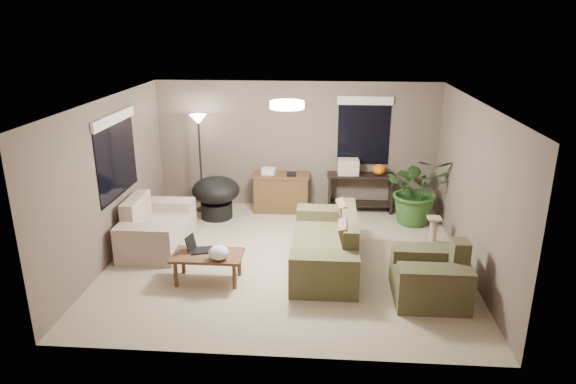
# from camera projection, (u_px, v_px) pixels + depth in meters

# --- Properties ---
(room_shell) EXTENTS (5.50, 5.50, 5.50)m
(room_shell) POSITION_uv_depth(u_px,v_px,m) (287.00, 184.00, 7.75)
(room_shell) COLOR tan
(room_shell) RESTS_ON ground
(main_sofa) EXTENTS (0.95, 2.20, 0.85)m
(main_sofa) POSITION_uv_depth(u_px,v_px,m) (327.00, 247.00, 7.85)
(main_sofa) COLOR #4E4C2F
(main_sofa) RESTS_ON ground
(throw_pillows) EXTENTS (0.29, 1.37, 0.47)m
(throw_pillows) POSITION_uv_depth(u_px,v_px,m) (345.00, 226.00, 7.72)
(throw_pillows) COLOR #8C7251
(throw_pillows) RESTS_ON main_sofa
(loveseat) EXTENTS (0.90, 1.60, 0.85)m
(loveseat) POSITION_uv_depth(u_px,v_px,m) (156.00, 229.00, 8.52)
(loveseat) COLOR beige
(loveseat) RESTS_ON ground
(armchair) EXTENTS (0.95, 1.00, 0.85)m
(armchair) POSITION_uv_depth(u_px,v_px,m) (431.00, 278.00, 6.92)
(armchair) COLOR brown
(armchair) RESTS_ON ground
(coffee_table) EXTENTS (1.00, 0.55, 0.42)m
(coffee_table) POSITION_uv_depth(u_px,v_px,m) (208.00, 258.00, 7.35)
(coffee_table) COLOR brown
(coffee_table) RESTS_ON ground
(laptop) EXTENTS (0.41, 0.33, 0.24)m
(laptop) POSITION_uv_depth(u_px,v_px,m) (197.00, 247.00, 7.42)
(laptop) COLOR black
(laptop) RESTS_ON coffee_table
(plastic_bag) EXTENTS (0.34, 0.32, 0.20)m
(plastic_bag) POSITION_uv_depth(u_px,v_px,m) (219.00, 253.00, 7.14)
(plastic_bag) COLOR white
(plastic_bag) RESTS_ON coffee_table
(desk) EXTENTS (1.10, 0.50, 0.75)m
(desk) POSITION_uv_depth(u_px,v_px,m) (281.00, 192.00, 10.09)
(desk) COLOR brown
(desk) RESTS_ON ground
(desk_papers) EXTENTS (0.68, 0.28, 0.12)m
(desk_papers) POSITION_uv_depth(u_px,v_px,m) (273.00, 172.00, 9.95)
(desk_papers) COLOR silver
(desk_papers) RESTS_ON desk
(console_table) EXTENTS (1.30, 0.40, 0.75)m
(console_table) POSITION_uv_depth(u_px,v_px,m) (360.00, 190.00, 10.06)
(console_table) COLOR black
(console_table) RESTS_ON ground
(pumpkin) EXTENTS (0.32, 0.32, 0.21)m
(pumpkin) POSITION_uv_depth(u_px,v_px,m) (379.00, 170.00, 9.91)
(pumpkin) COLOR orange
(pumpkin) RESTS_ON console_table
(cardboard_box) EXTENTS (0.41, 0.32, 0.30)m
(cardboard_box) POSITION_uv_depth(u_px,v_px,m) (348.00, 167.00, 9.93)
(cardboard_box) COLOR beige
(cardboard_box) RESTS_ON console_table
(papasan_chair) EXTENTS (0.94, 0.94, 0.80)m
(papasan_chair) POSITION_uv_depth(u_px,v_px,m) (216.00, 194.00, 9.71)
(papasan_chair) COLOR black
(papasan_chair) RESTS_ON ground
(floor_lamp) EXTENTS (0.32, 0.32, 1.91)m
(floor_lamp) POSITION_uv_depth(u_px,v_px,m) (199.00, 131.00, 9.73)
(floor_lamp) COLOR black
(floor_lamp) RESTS_ON ground
(ceiling_fixture) EXTENTS (0.50, 0.50, 0.10)m
(ceiling_fixture) POSITION_uv_depth(u_px,v_px,m) (287.00, 105.00, 7.37)
(ceiling_fixture) COLOR white
(ceiling_fixture) RESTS_ON room_shell
(houseplant) EXTENTS (1.18, 1.31, 1.02)m
(houseplant) POSITION_uv_depth(u_px,v_px,m) (417.00, 197.00, 9.43)
(houseplant) COLOR #2D5923
(houseplant) RESTS_ON ground
(cat_scratching_post) EXTENTS (0.32, 0.32, 0.50)m
(cat_scratching_post) POSITION_uv_depth(u_px,v_px,m) (433.00, 233.00, 8.57)
(cat_scratching_post) COLOR tan
(cat_scratching_post) RESTS_ON ground
(window_left) EXTENTS (0.05, 1.56, 1.33)m
(window_left) POSITION_uv_depth(u_px,v_px,m) (116.00, 142.00, 8.05)
(window_left) COLOR black
(window_left) RESTS_ON room_shell
(window_back) EXTENTS (1.06, 0.05, 1.33)m
(window_back) POSITION_uv_depth(u_px,v_px,m) (364.00, 119.00, 9.83)
(window_back) COLOR black
(window_back) RESTS_ON room_shell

